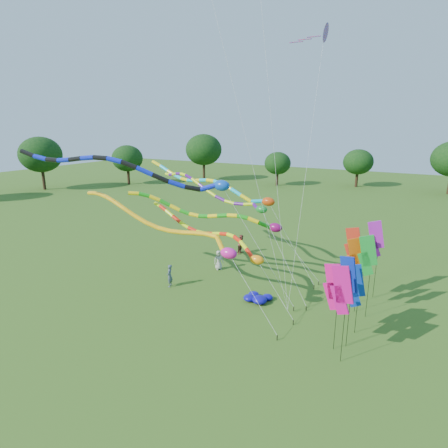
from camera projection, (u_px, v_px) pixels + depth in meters
The scene contains 21 objects.
ground at pixel (219, 335), 20.37m from camera, with size 160.00×160.00×0.00m, color #295616.
tree_ring at pixel (149, 257), 16.58m from camera, with size 119.17×117.60×9.70m.
tube_kite_red at pixel (217, 237), 25.15m from camera, with size 12.50×3.68×5.76m.
tube_kite_orange at pixel (168, 226), 23.36m from camera, with size 15.79×2.39×7.04m.
tube_kite_purple at pixel (217, 192), 26.89m from camera, with size 13.86×4.64×8.04m.
tube_kite_blue at pixel (141, 172), 22.25m from camera, with size 16.57×5.32×10.10m.
tube_kite_cyan at pixel (218, 186), 28.94m from camera, with size 15.37×2.35×8.47m.
tube_kite_green at pixel (221, 216), 26.96m from camera, with size 13.41×4.15×6.78m.
delta_kite_high_c at pixel (324, 33), 23.35m from camera, with size 2.79×6.42×17.46m.
banner_pole_magenta_a at pixel (334, 287), 18.35m from camera, with size 1.16×0.25×4.63m.
banner_pole_magenta_b at pixel (342, 290), 17.30m from camera, with size 1.16×0.26×4.92m.
banner_pole_violet at pixel (375, 240), 23.77m from camera, with size 1.12×0.45×5.26m.
banner_pole_blue_a at pixel (354, 286), 19.92m from camera, with size 1.14×0.37×4.02m.
banner_pole_green at pixel (367, 256), 21.33m from camera, with size 1.12×0.46×5.09m.
banner_pole_orange at pixel (355, 258), 22.05m from camera, with size 1.09×0.54×4.74m.
banner_pole_red at pixel (353, 247), 22.98m from camera, with size 1.16×0.11×5.08m.
banner_pole_blue_b at pixel (348, 280), 18.59m from camera, with size 1.09×0.55×4.87m.
blue_nylon_heap at pixel (255, 298), 24.16m from camera, with size 1.38×1.80×0.52m.
person_a at pixel (219, 260), 29.30m from camera, with size 0.76×0.49×1.55m, color #BAB4A8.
person_b at pixel (170, 276), 26.21m from camera, with size 0.59×0.39×1.61m, color #455361.
person_c at pixel (242, 244), 32.90m from camera, with size 0.83×0.65×1.71m, color brown.
Camera 1 is at (9.06, -15.66, 11.14)m, focal length 30.00 mm.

